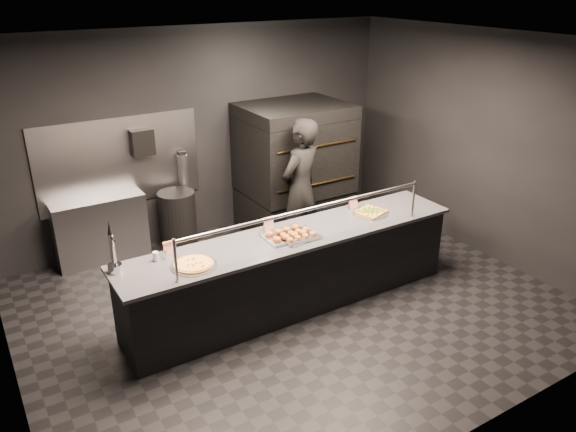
% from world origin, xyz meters
% --- Properties ---
extents(room, '(6.04, 6.00, 3.00)m').
position_xyz_m(room, '(-0.02, 0.05, 1.50)').
color(room, black).
rests_on(room, ground).
extents(service_counter, '(4.10, 0.78, 1.37)m').
position_xyz_m(service_counter, '(0.00, -0.00, 0.46)').
color(service_counter, black).
rests_on(service_counter, ground).
extents(pizza_oven, '(1.50, 1.23, 1.91)m').
position_xyz_m(pizza_oven, '(1.20, 1.90, 0.97)').
color(pizza_oven, black).
rests_on(pizza_oven, ground).
extents(prep_shelf, '(1.20, 0.35, 0.90)m').
position_xyz_m(prep_shelf, '(-1.60, 2.32, 0.45)').
color(prep_shelf, '#99999E').
rests_on(prep_shelf, ground).
extents(towel_dispenser, '(0.30, 0.20, 0.35)m').
position_xyz_m(towel_dispenser, '(-0.90, 2.39, 1.55)').
color(towel_dispenser, black).
rests_on(towel_dispenser, room).
extents(fire_extinguisher, '(0.14, 0.14, 0.51)m').
position_xyz_m(fire_extinguisher, '(-0.35, 2.40, 1.06)').
color(fire_extinguisher, '#B2B2B7').
rests_on(fire_extinguisher, room).
extents(beer_tap, '(0.14, 0.20, 0.55)m').
position_xyz_m(beer_tap, '(-1.95, 0.20, 1.08)').
color(beer_tap, silver).
rests_on(beer_tap, service_counter).
extents(round_pizza, '(0.47, 0.47, 0.03)m').
position_xyz_m(round_pizza, '(-1.25, -0.09, 0.94)').
color(round_pizza, silver).
rests_on(round_pizza, service_counter).
extents(slider_tray_a, '(0.50, 0.37, 0.08)m').
position_xyz_m(slider_tray_a, '(-0.10, -0.00, 0.95)').
color(slider_tray_a, silver).
rests_on(slider_tray_a, service_counter).
extents(slider_tray_b, '(0.49, 0.40, 0.07)m').
position_xyz_m(slider_tray_b, '(-0.00, -0.09, 0.95)').
color(slider_tray_b, silver).
rests_on(slider_tray_b, service_counter).
extents(square_pizza, '(0.43, 0.43, 0.05)m').
position_xyz_m(square_pizza, '(1.12, 0.02, 0.94)').
color(square_pizza, silver).
rests_on(square_pizza, service_counter).
extents(condiment_jar, '(0.15, 0.06, 0.10)m').
position_xyz_m(condiment_jar, '(-1.50, 0.21, 0.97)').
color(condiment_jar, silver).
rests_on(condiment_jar, service_counter).
extents(tent_cards, '(2.54, 0.04, 0.15)m').
position_xyz_m(tent_cards, '(-0.16, 0.28, 1.00)').
color(tent_cards, white).
rests_on(tent_cards, service_counter).
extents(trash_bin, '(0.51, 0.51, 0.85)m').
position_xyz_m(trash_bin, '(-0.58, 2.13, 0.42)').
color(trash_bin, black).
rests_on(trash_bin, ground).
extents(worker, '(0.83, 0.69, 1.93)m').
position_xyz_m(worker, '(0.78, 1.08, 0.96)').
color(worker, black).
rests_on(worker, ground).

